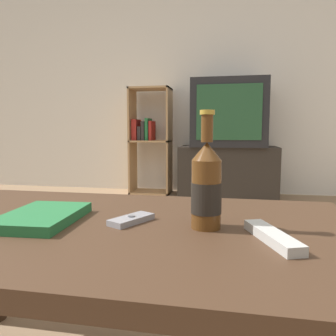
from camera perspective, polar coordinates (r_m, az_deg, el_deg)
The scene contains 9 objects.
back_wall at distance 3.81m, azimuth 6.45°, elevation 15.61°, with size 8.00×0.05×2.60m.
coffee_table at distance 0.83m, azimuth -11.05°, elevation -13.80°, with size 1.21×0.68×0.47m.
tv_stand at distance 3.46m, azimuth 10.37°, elevation -0.70°, with size 0.98×0.48×0.53m.
television at distance 3.43m, azimuth 10.57°, elevation 9.27°, with size 0.74×0.57×0.66m.
bookshelf at distance 3.64m, azimuth -3.38°, elevation 5.19°, with size 0.44×0.30×1.16m.
beer_bottle at distance 0.73m, azimuth 6.68°, elevation -3.23°, with size 0.07×0.07×0.26m.
cell_phone at distance 0.80m, azimuth -6.38°, elevation -8.90°, with size 0.10×0.12×0.02m.
remote_control at distance 0.69m, azimuth 17.69°, elevation -11.28°, with size 0.10×0.18×0.02m.
table_book at distance 0.85m, azimuth -21.08°, elevation -7.93°, with size 0.17×0.24×0.02m.
Camera 1 is at (0.29, -0.72, 0.69)m, focal length 35.00 mm.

